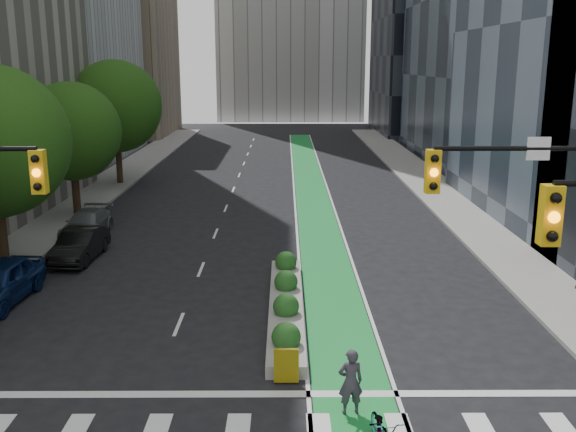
{
  "coord_description": "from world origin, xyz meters",
  "views": [
    {
      "loc": [
        1.17,
        -14.61,
        8.79
      ],
      "look_at": [
        1.28,
        9.48,
        3.0
      ],
      "focal_mm": 40.0,
      "sensor_mm": 36.0,
      "label": 1
    }
  ],
  "objects_px": {
    "bicycle": "(383,432)",
    "parked_car_left_mid": "(80,245)",
    "median_planter": "(286,303)",
    "cyclist": "(351,382)",
    "parked_car_left_far": "(87,224)"
  },
  "relations": [
    {
      "from": "parked_car_left_mid",
      "to": "parked_car_left_far",
      "type": "xyz_separation_m",
      "value": [
        -0.96,
        4.21,
        -0.06
      ]
    },
    {
      "from": "bicycle",
      "to": "median_planter",
      "type": "bearing_deg",
      "value": 96.56
    },
    {
      "from": "bicycle",
      "to": "parked_car_left_mid",
      "type": "relative_size",
      "value": 0.42
    },
    {
      "from": "bicycle",
      "to": "parked_car_left_mid",
      "type": "height_order",
      "value": "parked_car_left_mid"
    },
    {
      "from": "parked_car_left_mid",
      "to": "median_planter",
      "type": "bearing_deg",
      "value": -31.59
    },
    {
      "from": "parked_car_left_far",
      "to": "median_planter",
      "type": "bearing_deg",
      "value": -43.64
    },
    {
      "from": "cyclist",
      "to": "median_planter",
      "type": "bearing_deg",
      "value": -85.35
    },
    {
      "from": "median_planter",
      "to": "bicycle",
      "type": "distance_m",
      "value": 8.73
    },
    {
      "from": "parked_car_left_mid",
      "to": "cyclist",
      "type": "bearing_deg",
      "value": -47.5
    },
    {
      "from": "cyclist",
      "to": "parked_car_left_far",
      "type": "relative_size",
      "value": 0.4
    },
    {
      "from": "median_planter",
      "to": "parked_car_left_mid",
      "type": "height_order",
      "value": "parked_car_left_mid"
    },
    {
      "from": "bicycle",
      "to": "parked_car_left_far",
      "type": "distance_m",
      "value": 22.81
    },
    {
      "from": "median_planter",
      "to": "parked_car_left_far",
      "type": "relative_size",
      "value": 2.3
    },
    {
      "from": "cyclist",
      "to": "parked_car_left_far",
      "type": "bearing_deg",
      "value": -64.32
    },
    {
      "from": "cyclist",
      "to": "bicycle",
      "type": "bearing_deg",
      "value": 101.63
    }
  ]
}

